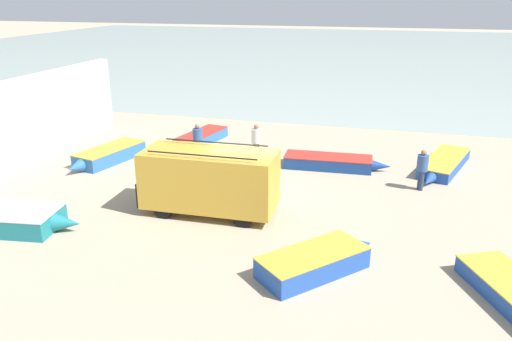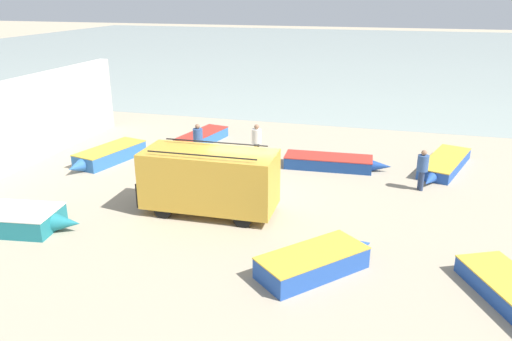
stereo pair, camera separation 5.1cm
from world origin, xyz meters
name	(u,v)px [view 2 (the right image)]	position (x,y,z in m)	size (l,w,h in m)	color
ground_plane	(249,201)	(0.00, 0.00, 0.00)	(200.00, 200.00, 0.00)	tan
sea_water	(359,51)	(0.00, 52.00, 0.00)	(120.00, 80.00, 0.01)	#99A89E
harbor_wall	(15,125)	(-11.05, 1.00, 1.96)	(0.50, 15.14, 3.92)	#BCB7AD
parked_van	(209,179)	(-1.08, -1.33, 1.26)	(4.83, 2.09, 2.42)	gold
fishing_rowboat_0	(332,162)	(2.53, 4.60, 0.27)	(4.75, 1.52, 0.55)	navy
fishing_rowboat_1	(316,261)	(3.26, -4.34, 0.32)	(3.28, 3.50, 0.65)	#234CA3
fishing_rowboat_2	(444,164)	(7.39, 5.78, 0.25)	(2.59, 5.22, 0.50)	#234CA3
fishing_rowboat_3	(200,138)	(-4.59, 6.64, 0.27)	(1.89, 4.28, 0.54)	#2D66AD
fishing_rowboat_5	(3,218)	(-7.29, -4.39, 0.34)	(4.99, 2.26, 0.68)	#1E757F
fishing_rowboat_6	(108,155)	(-7.64, 2.69, 0.33)	(2.15, 4.31, 0.65)	#2D66AD
fisherman_0	(257,139)	(-1.03, 4.80, 1.03)	(0.45, 0.45, 1.73)	#38383D
fisherman_1	(198,138)	(-3.70, 4.17, 1.03)	(0.45, 0.45, 1.72)	#5B564C
fisherman_2	(423,166)	(6.30, 2.93, 1.00)	(0.44, 0.44, 1.67)	navy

